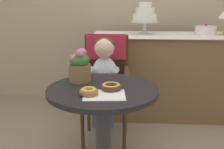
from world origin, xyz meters
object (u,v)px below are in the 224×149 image
Objects in this scene: flower_vase at (80,66)px; cafe_table at (103,119)px; seated_child at (104,71)px; tiered_cake_stand at (145,15)px; wicker_chair at (106,71)px; donut_front at (89,91)px; round_layer_cake at (206,30)px; donut_mid at (111,87)px.

cafe_table is at bearing -39.05° from flower_vase.
seated_child is 2.16× the size of tiered_cake_stand.
wicker_chair is 8.46× the size of donut_front.
flower_vase is 0.69× the size of tiered_cake_stand.
tiered_cake_stand is (0.39, 1.44, 0.36)m from donut_front.
seated_child is at bearing -143.95° from round_layer_cake.
cafe_table is at bearing 148.87° from donut_mid.
tiered_cake_stand is 1.54× the size of round_layer_cake.
seated_child is at bearing -117.12° from tiered_cake_stand.
round_layer_cake is (1.13, 1.18, 0.12)m from flower_vase.
tiered_cake_stand is at bearing 78.77° from donut_mid.
donut_front is at bearing -70.03° from flower_vase.
round_layer_cake reaches higher than cafe_table.
donut_front is 0.31m from flower_vase.
flower_vase is at bearing -102.05° from wicker_chair.
seated_child is at bearing 88.03° from donut_front.
seated_child is at bearing 94.34° from cafe_table.
round_layer_cake is at bearing 53.84° from cafe_table.
donut_front reaches higher than cafe_table.
donut_front is at bearing -116.37° from cafe_table.
round_layer_cake is at bearing 1.74° from tiered_cake_stand.
round_layer_cake is at bearing 29.61° from wicker_chair.
round_layer_cake reaches higher than wicker_chair.
donut_front is at bearing -139.97° from donut_mid.
tiered_cake_stand reaches higher than seated_child.
wicker_chair and flower_vase have the same top height.
round_layer_cake is at bearing 54.70° from donut_front.
flower_vase is at bearing 109.97° from donut_front.
seated_child is 3.33× the size of round_layer_cake.
flower_vase reaches higher than cafe_table.
donut_front reaches higher than donut_mid.
donut_mid is 0.39× the size of tiered_cake_stand.
donut_mid is at bearing -101.23° from tiered_cake_stand.
donut_mid is at bearing -80.74° from seated_child.
cafe_table is 0.99× the size of seated_child.
cafe_table is 0.75× the size of wicker_chair.
seated_child is 3.11× the size of flower_vase.
donut_front is 1.80m from round_layer_cake.
donut_front is at bearing -105.19° from tiered_cake_stand.
donut_front is at bearing -91.85° from wicker_chair.
tiered_cake_stand is at bearing -178.26° from round_layer_cake.
flower_vase is at bearing 140.95° from cafe_table.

